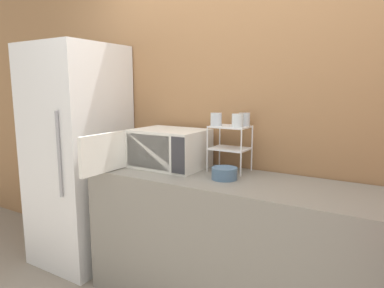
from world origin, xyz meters
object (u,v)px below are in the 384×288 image
(microwave, at_px, (166,149))
(refrigerator, at_px, (78,156))
(glass_front_left, at_px, (216,119))
(glass_back_right, at_px, (244,119))
(bowl, at_px, (224,173))
(glass_front_right, at_px, (238,120))
(dish_rack, at_px, (230,139))

(microwave, relative_size, refrigerator, 0.43)
(glass_front_left, xyz_separation_m, glass_back_right, (0.17, 0.10, 0.00))
(glass_front_left, relative_size, glass_back_right, 1.00)
(bowl, bearing_deg, glass_front_right, 86.62)
(glass_back_right, bearing_deg, glass_front_right, -92.88)
(microwave, xyz_separation_m, glass_back_right, (0.54, 0.19, 0.23))
(glass_front_left, bearing_deg, refrigerator, -172.87)
(glass_front_right, xyz_separation_m, refrigerator, (-1.41, -0.16, -0.37))
(bowl, bearing_deg, microwave, 170.99)
(dish_rack, xyz_separation_m, refrigerator, (-1.34, -0.21, -0.23))
(glass_back_right, xyz_separation_m, bowl, (-0.02, -0.27, -0.33))
(bowl, bearing_deg, glass_front_left, 132.25)
(refrigerator, bearing_deg, dish_rack, 8.76)
(microwave, bearing_deg, bowl, -9.01)
(glass_front_right, relative_size, refrigerator, 0.05)
(microwave, height_order, glass_front_right, glass_front_right)
(dish_rack, bearing_deg, glass_back_right, 33.71)
(bowl, relative_size, refrigerator, 0.09)
(microwave, distance_m, bowl, 0.54)
(glass_back_right, height_order, bowl, glass_back_right)
(glass_back_right, xyz_separation_m, refrigerator, (-1.42, -0.26, -0.37))
(glass_back_right, distance_m, bowl, 0.43)
(dish_rack, distance_m, glass_front_right, 0.16)
(dish_rack, relative_size, glass_front_left, 3.56)
(glass_back_right, bearing_deg, microwave, -160.57)
(dish_rack, distance_m, glass_back_right, 0.17)
(glass_back_right, distance_m, refrigerator, 1.49)
(glass_front_right, bearing_deg, glass_front_left, -179.38)
(glass_front_left, bearing_deg, microwave, -167.02)
(dish_rack, relative_size, glass_back_right, 3.56)
(glass_back_right, bearing_deg, glass_front_left, -148.11)
(glass_back_right, xyz_separation_m, glass_front_right, (-0.01, -0.10, 0.00))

